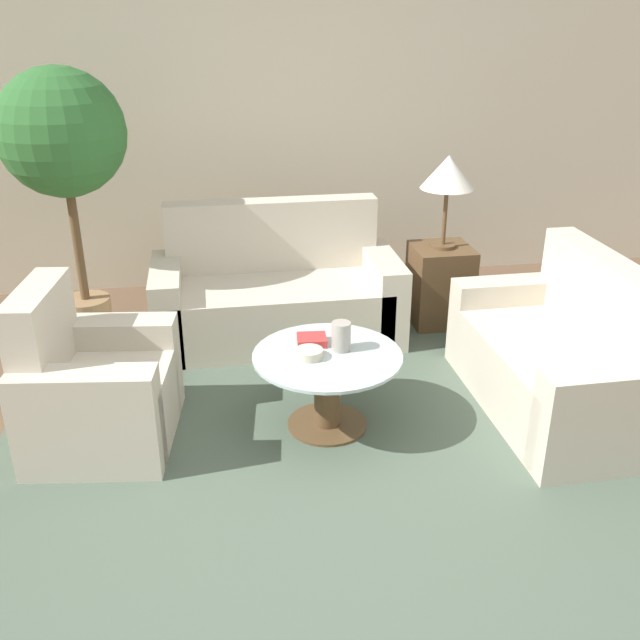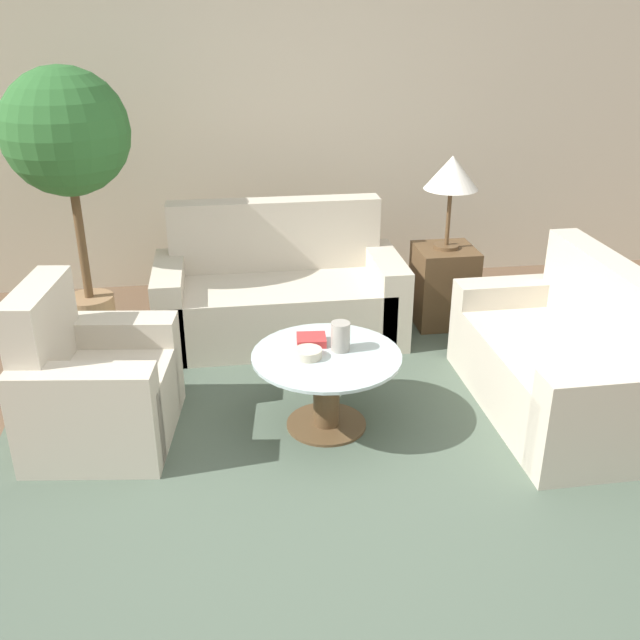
{
  "view_description": "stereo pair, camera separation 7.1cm",
  "coord_description": "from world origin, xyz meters",
  "px_view_note": "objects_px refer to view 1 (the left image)",
  "views": [
    {
      "loc": [
        -0.58,
        -2.75,
        2.22
      ],
      "look_at": [
        0.03,
        0.91,
        0.55
      ],
      "focal_mm": 40.0,
      "sensor_mm": 36.0,
      "label": 1
    },
    {
      "loc": [
        -0.51,
        -2.76,
        2.22
      ],
      "look_at": [
        0.03,
        0.91,
        0.55
      ],
      "focal_mm": 40.0,
      "sensor_mm": 36.0,
      "label": 2
    }
  ],
  "objects_px": {
    "book_stack": "(312,340)",
    "table_lamp": "(448,174)",
    "vase": "(341,336)",
    "bowl": "(309,353)",
    "coffee_table": "(327,381)",
    "armchair": "(92,392)",
    "loveseat": "(563,362)",
    "potted_plant": "(63,146)",
    "sofa_main": "(276,295)"
  },
  "relations": [
    {
      "from": "armchair",
      "to": "coffee_table",
      "type": "relative_size",
      "value": 1.11
    },
    {
      "from": "sofa_main",
      "to": "coffee_table",
      "type": "xyz_separation_m",
      "value": [
        0.15,
        -1.28,
        -0.0
      ]
    },
    {
      "from": "coffee_table",
      "to": "armchair",
      "type": "bearing_deg",
      "value": 176.24
    },
    {
      "from": "loveseat",
      "to": "bowl",
      "type": "xyz_separation_m",
      "value": [
        -1.49,
        -0.01,
        0.19
      ]
    },
    {
      "from": "sofa_main",
      "to": "table_lamp",
      "type": "distance_m",
      "value": 1.47
    },
    {
      "from": "potted_plant",
      "to": "vase",
      "type": "xyz_separation_m",
      "value": [
        1.55,
        -1.34,
        -0.83
      ]
    },
    {
      "from": "coffee_table",
      "to": "potted_plant",
      "type": "bearing_deg",
      "value": 136.69
    },
    {
      "from": "coffee_table",
      "to": "loveseat",
      "type": "bearing_deg",
      "value": -0.6
    },
    {
      "from": "table_lamp",
      "to": "potted_plant",
      "type": "height_order",
      "value": "potted_plant"
    },
    {
      "from": "table_lamp",
      "to": "book_stack",
      "type": "relative_size",
      "value": 3.8
    },
    {
      "from": "book_stack",
      "to": "vase",
      "type": "bearing_deg",
      "value": -29.73
    },
    {
      "from": "armchair",
      "to": "book_stack",
      "type": "distance_m",
      "value": 1.23
    },
    {
      "from": "sofa_main",
      "to": "bowl",
      "type": "height_order",
      "value": "sofa_main"
    },
    {
      "from": "loveseat",
      "to": "sofa_main",
      "type": "bearing_deg",
      "value": -130.64
    },
    {
      "from": "book_stack",
      "to": "table_lamp",
      "type": "bearing_deg",
      "value": 49.97
    },
    {
      "from": "potted_plant",
      "to": "bowl",
      "type": "height_order",
      "value": "potted_plant"
    },
    {
      "from": "loveseat",
      "to": "table_lamp",
      "type": "bearing_deg",
      "value": -166.92
    },
    {
      "from": "coffee_table",
      "to": "table_lamp",
      "type": "height_order",
      "value": "table_lamp"
    },
    {
      "from": "potted_plant",
      "to": "vase",
      "type": "height_order",
      "value": "potted_plant"
    },
    {
      "from": "coffee_table",
      "to": "bowl",
      "type": "height_order",
      "value": "bowl"
    },
    {
      "from": "coffee_table",
      "to": "potted_plant",
      "type": "height_order",
      "value": "potted_plant"
    },
    {
      "from": "vase",
      "to": "table_lamp",
      "type": "bearing_deg",
      "value": 51.66
    },
    {
      "from": "sofa_main",
      "to": "book_stack",
      "type": "bearing_deg",
      "value": -85.81
    },
    {
      "from": "potted_plant",
      "to": "book_stack",
      "type": "bearing_deg",
      "value": -41.41
    },
    {
      "from": "armchair",
      "to": "bowl",
      "type": "distance_m",
      "value": 1.19
    },
    {
      "from": "coffee_table",
      "to": "table_lamp",
      "type": "xyz_separation_m",
      "value": [
        1.07,
        1.29,
        0.82
      ]
    },
    {
      "from": "sofa_main",
      "to": "armchair",
      "type": "distance_m",
      "value": 1.64
    },
    {
      "from": "vase",
      "to": "bowl",
      "type": "height_order",
      "value": "vase"
    },
    {
      "from": "coffee_table",
      "to": "book_stack",
      "type": "relative_size",
      "value": 4.74
    },
    {
      "from": "sofa_main",
      "to": "armchair",
      "type": "relative_size",
      "value": 1.88
    },
    {
      "from": "vase",
      "to": "loveseat",
      "type": "bearing_deg",
      "value": -2.62
    },
    {
      "from": "armchair",
      "to": "coffee_table",
      "type": "xyz_separation_m",
      "value": [
        1.27,
        -0.08,
        0.0
      ]
    },
    {
      "from": "table_lamp",
      "to": "vase",
      "type": "xyz_separation_m",
      "value": [
        -0.99,
        -1.25,
        -0.58
      ]
    },
    {
      "from": "sofa_main",
      "to": "bowl",
      "type": "xyz_separation_m",
      "value": [
        0.04,
        -1.3,
        0.18
      ]
    },
    {
      "from": "coffee_table",
      "to": "potted_plant",
      "type": "distance_m",
      "value": 2.29
    },
    {
      "from": "table_lamp",
      "to": "vase",
      "type": "relative_size",
      "value": 4.05
    },
    {
      "from": "table_lamp",
      "to": "sofa_main",
      "type": "bearing_deg",
      "value": -179.29
    },
    {
      "from": "bowl",
      "to": "book_stack",
      "type": "bearing_deg",
      "value": 76.64
    },
    {
      "from": "potted_plant",
      "to": "book_stack",
      "type": "xyz_separation_m",
      "value": [
        1.41,
        -1.24,
        -0.89
      ]
    },
    {
      "from": "armchair",
      "to": "bowl",
      "type": "bearing_deg",
      "value": -87.73
    },
    {
      "from": "loveseat",
      "to": "vase",
      "type": "height_order",
      "value": "loveseat"
    },
    {
      "from": "coffee_table",
      "to": "vase",
      "type": "distance_m",
      "value": 0.26
    },
    {
      "from": "armchair",
      "to": "vase",
      "type": "relative_size",
      "value": 5.58
    },
    {
      "from": "loveseat",
      "to": "vase",
      "type": "relative_size",
      "value": 8.89
    },
    {
      "from": "potted_plant",
      "to": "armchair",
      "type": "bearing_deg",
      "value": -81.37
    },
    {
      "from": "table_lamp",
      "to": "vase",
      "type": "height_order",
      "value": "table_lamp"
    },
    {
      "from": "vase",
      "to": "book_stack",
      "type": "distance_m",
      "value": 0.19
    },
    {
      "from": "table_lamp",
      "to": "armchair",
      "type": "bearing_deg",
      "value": -152.7
    },
    {
      "from": "loveseat",
      "to": "coffee_table",
      "type": "bearing_deg",
      "value": -91.12
    },
    {
      "from": "armchair",
      "to": "book_stack",
      "type": "relative_size",
      "value": 5.24
    }
  ]
}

